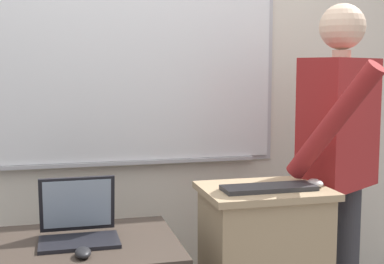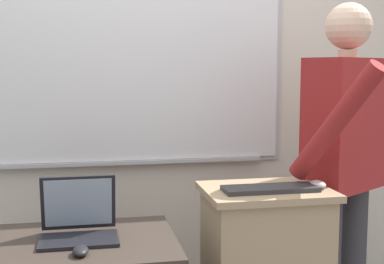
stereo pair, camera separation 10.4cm
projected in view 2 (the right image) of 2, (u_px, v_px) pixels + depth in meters
The scene contains 6 objects.
back_wall at pixel (149, 90), 3.11m from camera, with size 6.40×0.17×2.63m.
person_presenter at pixel (345, 154), 2.62m from camera, with size 0.62×0.74×1.76m.
laptop at pixel (79, 220), 2.21m from camera, with size 0.32×0.25×0.25m.
wireless_keyboard at pixel (270, 189), 2.31m from camera, with size 0.41×0.14×0.02m.
computer_mouse_by_laptop at pixel (81, 251), 2.00m from camera, with size 0.06×0.10×0.03m.
computer_mouse_by_keyboard at pixel (318, 184), 2.37m from camera, with size 0.06×0.10×0.03m.
Camera 2 is at (-0.39, -1.74, 1.45)m, focal length 50.00 mm.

